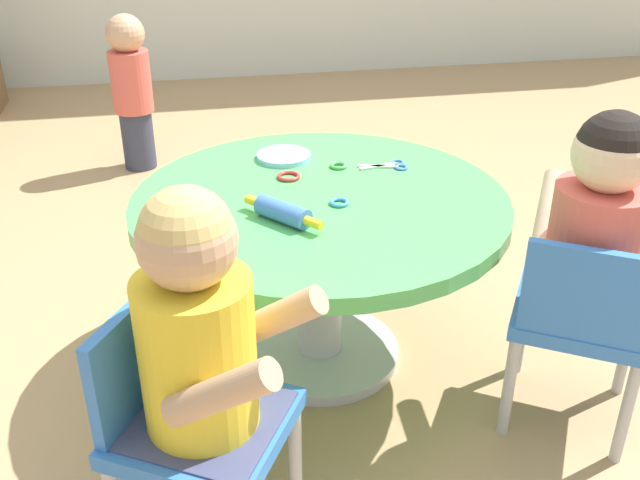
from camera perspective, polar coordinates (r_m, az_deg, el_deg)
The scene contains 14 objects.
ground_plane at distance 2.09m, azimuth -0.00°, elevation -8.96°, with size 10.00×10.00×0.00m, color tan.
craft_table at distance 1.88m, azimuth -0.00°, elevation 0.42°, with size 0.95×0.95×0.49m.
child_chair_left at distance 1.45m, azimuth -10.25°, elevation -13.63°, with size 0.41×0.41×0.54m.
seated_child_left at distance 1.29m, azimuth -9.53°, elevation -6.55°, with size 0.43×0.41×0.51m.
child_chair_right at distance 1.80m, azimuth 19.64°, elevation -5.73°, with size 0.41×0.41×0.54m.
seated_child_right at distance 1.73m, azimuth 20.90°, elevation 1.26°, with size 0.41×0.44×0.51m.
toddler_standing at distance 3.30m, azimuth -14.46°, elevation 11.38°, with size 0.17×0.17×0.67m.
rolling_pin at distance 1.70m, azimuth -2.91°, elevation 2.20°, with size 0.16×0.19×0.05m.
craft_scissors at distance 2.03m, azimuth 5.47°, elevation 5.79°, with size 0.14×0.07×0.01m.
playdough_blob_0 at distance 2.07m, azimuth -2.85°, elevation 6.54°, with size 0.15×0.15×0.01m, color #8CCCF2.
cookie_cutter_0 at distance 1.79m, azimuth -10.92°, elevation 2.38°, with size 0.06×0.06×0.01m, color #3F99D8.
cookie_cutter_1 at distance 1.94m, azimuth -2.46°, elevation 4.98°, with size 0.06×0.06×0.01m, color red.
cookie_cutter_2 at distance 1.79m, azimuth 1.51°, elevation 2.95°, with size 0.05×0.05×0.01m, color #3F99D8.
cookie_cutter_3 at distance 2.01m, azimuth 1.44°, elevation 5.82°, with size 0.05×0.05×0.01m, color #4CB259.
Camera 1 is at (-0.32, -1.64, 1.26)m, focal length 41.04 mm.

